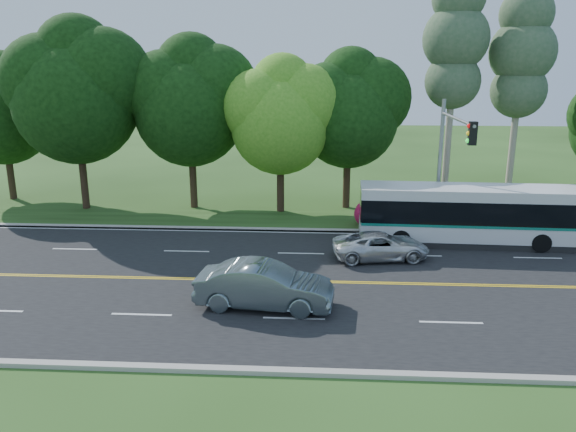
# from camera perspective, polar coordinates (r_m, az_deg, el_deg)

# --- Properties ---
(ground) EXTENTS (120.00, 120.00, 0.00)m
(ground) POSITION_cam_1_polar(r_m,az_deg,el_deg) (23.41, 2.25, -6.70)
(ground) COLOR #274416
(ground) RESTS_ON ground
(road) EXTENTS (60.00, 14.00, 0.02)m
(road) POSITION_cam_1_polar(r_m,az_deg,el_deg) (23.40, 2.25, -6.68)
(road) COLOR black
(road) RESTS_ON ground
(curb_north) EXTENTS (60.00, 0.30, 0.15)m
(curb_north) POSITION_cam_1_polar(r_m,az_deg,el_deg) (30.13, 2.52, -1.45)
(curb_north) COLOR #ADA79C
(curb_north) RESTS_ON ground
(curb_south) EXTENTS (60.00, 0.30, 0.15)m
(curb_south) POSITION_cam_1_polar(r_m,az_deg,el_deg) (16.96, 1.75, -15.59)
(curb_south) COLOR #ADA79C
(curb_south) RESTS_ON ground
(grass_verge) EXTENTS (60.00, 4.00, 0.10)m
(grass_verge) POSITION_cam_1_polar(r_m,az_deg,el_deg) (31.91, 2.57, -0.53)
(grass_verge) COLOR #274416
(grass_verge) RESTS_ON ground
(lane_markings) EXTENTS (57.60, 13.82, 0.00)m
(lane_markings) POSITION_cam_1_polar(r_m,az_deg,el_deg) (23.40, 2.02, -6.65)
(lane_markings) COLOR gold
(lane_markings) RESTS_ON road
(tree_row) EXTENTS (44.70, 9.10, 13.84)m
(tree_row) POSITION_cam_1_polar(r_m,az_deg,el_deg) (34.32, -6.04, 11.86)
(tree_row) COLOR #2F2015
(tree_row) RESTS_ON ground
(bougainvillea_hedge) EXTENTS (9.50, 2.25, 1.50)m
(bougainvillea_hedge) POSITION_cam_1_polar(r_m,az_deg,el_deg) (31.66, 15.67, 0.02)
(bougainvillea_hedge) COLOR maroon
(bougainvillea_hedge) RESTS_ON ground
(traffic_signal) EXTENTS (0.42, 6.10, 7.00)m
(traffic_signal) POSITION_cam_1_polar(r_m,az_deg,el_deg) (28.08, 16.03, 6.35)
(traffic_signal) COLOR gray
(traffic_signal) RESTS_ON ground
(transit_bus) EXTENTS (11.06, 2.81, 2.87)m
(transit_bus) POSITION_cam_1_polar(r_m,az_deg,el_deg) (29.19, 18.13, 0.02)
(transit_bus) COLOR silver
(transit_bus) RESTS_ON road
(sedan) EXTENTS (5.20, 2.26, 1.66)m
(sedan) POSITION_cam_1_polar(r_m,az_deg,el_deg) (20.79, -2.41, -7.10)
(sedan) COLOR slate
(sedan) RESTS_ON road
(suv) EXTENTS (4.64, 2.65, 1.22)m
(suv) POSITION_cam_1_polar(r_m,az_deg,el_deg) (26.18, 9.42, -3.00)
(suv) COLOR silver
(suv) RESTS_ON road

